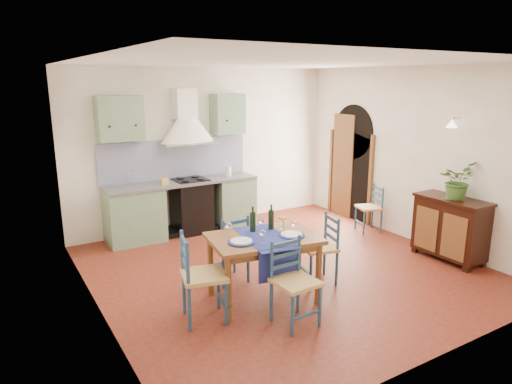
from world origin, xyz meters
TOP-DOWN VIEW (x-y plane):
  - floor at (0.00, 0.00)m, footprint 5.00×5.00m
  - back_wall at (-0.47, 2.29)m, footprint 5.00×0.96m
  - right_wall at (2.50, 0.28)m, footprint 0.26×5.00m
  - left_wall at (-2.50, 0.00)m, footprint 0.04×5.00m
  - ceiling at (0.00, 0.00)m, footprint 5.00×5.00m
  - dining_table at (-0.74, -0.63)m, footprint 1.38×1.07m
  - chair_near at (-0.75, -1.26)m, footprint 0.45×0.45m
  - chair_far at (-0.84, 0.03)m, footprint 0.43×0.43m
  - chair_left at (-1.58, -0.69)m, footprint 0.56×0.56m
  - chair_right at (0.16, -0.58)m, footprint 0.51×0.51m
  - chair_spare at (2.23, 0.60)m, footprint 0.47×0.47m
  - sideboard at (2.26, -0.96)m, footprint 0.50×1.05m
  - potted_plant at (2.25, -1.00)m, footprint 0.58×0.53m

SIDE VIEW (x-z plane):
  - floor at x=0.00m, z-range 0.00..0.00m
  - chair_spare at x=2.23m, z-range 0.01..0.82m
  - chair_right at x=0.16m, z-range 0.02..0.92m
  - chair_far at x=-0.84m, z-range 0.02..0.93m
  - chair_near at x=-0.75m, z-range 0.02..0.94m
  - sideboard at x=2.26m, z-range 0.04..0.98m
  - chair_left at x=-1.58m, z-range 0.02..1.01m
  - dining_table at x=-0.74m, z-range 0.15..1.26m
  - back_wall at x=-0.47m, z-range -0.35..2.45m
  - potted_plant at x=2.25m, z-range 0.94..1.47m
  - right_wall at x=2.50m, z-range -0.06..2.74m
  - left_wall at x=-2.50m, z-range 0.00..2.80m
  - ceiling at x=0.00m, z-range 2.80..2.81m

